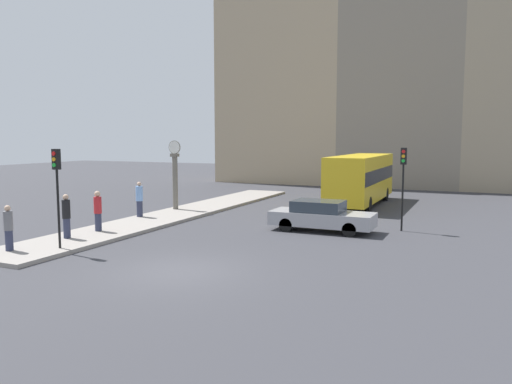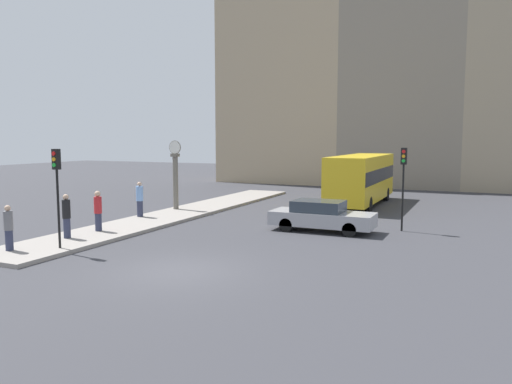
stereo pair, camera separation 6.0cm
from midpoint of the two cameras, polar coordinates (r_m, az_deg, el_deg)
name	(u,v)px [view 1 (the left image)]	position (r m, az deg, el deg)	size (l,w,h in m)	color
ground_plane	(179,271)	(16.43, -8.93, -8.93)	(120.00, 120.00, 0.00)	#38383D
sidewalk_corner	(182,213)	(28.25, -8.52, -2.39)	(3.03, 24.45, 0.16)	gray
building_row	(371,86)	(46.19, 13.02, 11.72)	(29.62, 5.00, 18.96)	tan
sedan_car	(321,216)	(23.08, 7.39, -2.71)	(4.72, 1.80, 1.41)	#9E9EA3
bus_distant	(361,177)	(32.45, 11.84, 1.69)	(2.48, 9.32, 3.16)	gold
traffic_light_near	(57,177)	(19.83, -21.88, 1.56)	(0.26, 0.24, 3.71)	black
traffic_light_far	(403,172)	(23.65, 16.41, 2.24)	(0.26, 0.24, 3.83)	black
street_clock	(175,176)	(29.15, -9.30, 1.86)	(0.77, 0.39, 3.96)	#666056
pedestrian_blue_stripe	(139,199)	(26.76, -13.24, -0.81)	(0.36, 0.36, 1.83)	#2D334C
pedestrian_black_jacket	(66,216)	(21.91, -20.93, -2.57)	(0.33, 0.33, 1.82)	#2D334C
pedestrian_red_top	(98,211)	(23.14, -17.70, -2.04)	(0.34, 0.34, 1.78)	#2D334C
pedestrian_grey_jacket	(8,228)	(20.35, -26.51, -3.69)	(0.32, 0.32, 1.68)	#2D334C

